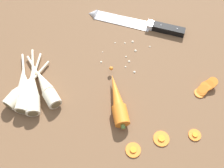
{
  "coord_description": "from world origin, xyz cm",
  "views": [
    {
      "loc": [
        -1.94,
        -40.51,
        67.43
      ],
      "look_at": [
        0.0,
        -2.0,
        1.5
      ],
      "focal_mm": 41.19,
      "sensor_mm": 36.0,
      "label": 1
    }
  ],
  "objects_px": {
    "parsnip_front": "(32,90)",
    "carrot_slice_stray_far": "(195,135)",
    "chefs_knife": "(134,22)",
    "carrot_slice_stack": "(206,87)",
    "parsnip_back": "(46,87)",
    "parsnip_mid_right": "(22,90)",
    "carrot_slice_stray_mid": "(133,150)",
    "parsnip_mid_left": "(24,84)",
    "whole_carrot": "(118,101)",
    "parsnip_outer": "(28,90)",
    "carrot_slice_stray_near": "(161,138)"
  },
  "relations": [
    {
      "from": "chefs_knife",
      "to": "parsnip_outer",
      "type": "relative_size",
      "value": 1.61
    },
    {
      "from": "parsnip_mid_left",
      "to": "parsnip_front",
      "type": "bearing_deg",
      "value": -38.23
    },
    {
      "from": "whole_carrot",
      "to": "parsnip_front",
      "type": "bearing_deg",
      "value": 169.24
    },
    {
      "from": "chefs_knife",
      "to": "carrot_slice_stray_far",
      "type": "distance_m",
      "value": 0.44
    },
    {
      "from": "parsnip_front",
      "to": "parsnip_back",
      "type": "relative_size",
      "value": 1.22
    },
    {
      "from": "carrot_slice_stray_near",
      "to": "carrot_slice_stray_mid",
      "type": "bearing_deg",
      "value": -161.13
    },
    {
      "from": "carrot_slice_stray_far",
      "to": "parsnip_front",
      "type": "bearing_deg",
      "value": 161.33
    },
    {
      "from": "carrot_slice_stack",
      "to": "carrot_slice_stray_near",
      "type": "distance_m",
      "value": 0.21
    },
    {
      "from": "parsnip_mid_right",
      "to": "parsnip_mid_left",
      "type": "bearing_deg",
      "value": 77.99
    },
    {
      "from": "chefs_knife",
      "to": "carrot_slice_stray_mid",
      "type": "distance_m",
      "value": 0.45
    },
    {
      "from": "parsnip_front",
      "to": "carrot_slice_stray_mid",
      "type": "xyz_separation_m",
      "value": [
        0.28,
        -0.18,
        -0.02
      ]
    },
    {
      "from": "parsnip_front",
      "to": "carrot_slice_stray_near",
      "type": "distance_m",
      "value": 0.39
    },
    {
      "from": "chefs_knife",
      "to": "carrot_slice_stray_mid",
      "type": "xyz_separation_m",
      "value": [
        -0.04,
        -0.45,
        -0.0
      ]
    },
    {
      "from": "parsnip_back",
      "to": "parsnip_mid_right",
      "type": "bearing_deg",
      "value": -176.11
    },
    {
      "from": "parsnip_front",
      "to": "parsnip_outer",
      "type": "relative_size",
      "value": 1.12
    },
    {
      "from": "parsnip_front",
      "to": "parsnip_mid_left",
      "type": "height_order",
      "value": "same"
    },
    {
      "from": "parsnip_outer",
      "to": "parsnip_mid_right",
      "type": "bearing_deg",
      "value": 172.0
    },
    {
      "from": "parsnip_mid_right",
      "to": "parsnip_outer",
      "type": "height_order",
      "value": "same"
    },
    {
      "from": "parsnip_back",
      "to": "carrot_slice_stray_far",
      "type": "relative_size",
      "value": 5.64
    },
    {
      "from": "chefs_knife",
      "to": "carrot_slice_stack",
      "type": "distance_m",
      "value": 0.33
    },
    {
      "from": "parsnip_front",
      "to": "carrot_slice_stack",
      "type": "distance_m",
      "value": 0.51
    },
    {
      "from": "carrot_slice_stray_near",
      "to": "carrot_slice_stray_far",
      "type": "xyz_separation_m",
      "value": [
        0.09,
        0.01,
        0.0
      ]
    },
    {
      "from": "carrot_slice_stack",
      "to": "carrot_slice_stray_mid",
      "type": "distance_m",
      "value": 0.29
    },
    {
      "from": "chefs_knife",
      "to": "parsnip_mid_right",
      "type": "bearing_deg",
      "value": -143.47
    },
    {
      "from": "parsnip_mid_right",
      "to": "carrot_slice_stack",
      "type": "xyz_separation_m",
      "value": [
        0.54,
        -0.01,
        -0.01
      ]
    },
    {
      "from": "chefs_knife",
      "to": "carrot_slice_stray_near",
      "type": "relative_size",
      "value": 7.7
    },
    {
      "from": "parsnip_mid_left",
      "to": "carrot_slice_stray_near",
      "type": "relative_size",
      "value": 4.06
    },
    {
      "from": "chefs_knife",
      "to": "parsnip_back",
      "type": "height_order",
      "value": "parsnip_back"
    },
    {
      "from": "parsnip_front",
      "to": "parsnip_mid_right",
      "type": "distance_m",
      "value": 0.03
    },
    {
      "from": "parsnip_front",
      "to": "carrot_slice_stray_mid",
      "type": "bearing_deg",
      "value": -33.48
    },
    {
      "from": "whole_carrot",
      "to": "carrot_slice_stray_mid",
      "type": "relative_size",
      "value": 4.94
    },
    {
      "from": "parsnip_front",
      "to": "carrot_slice_stray_far",
      "type": "relative_size",
      "value": 6.86
    },
    {
      "from": "carrot_slice_stack",
      "to": "carrot_slice_stray_far",
      "type": "relative_size",
      "value": 2.13
    },
    {
      "from": "carrot_slice_stack",
      "to": "parsnip_outer",
      "type": "bearing_deg",
      "value": 178.82
    },
    {
      "from": "parsnip_back",
      "to": "parsnip_outer",
      "type": "relative_size",
      "value": 0.92
    },
    {
      "from": "parsnip_mid_left",
      "to": "carrot_slice_stray_near",
      "type": "distance_m",
      "value": 0.42
    },
    {
      "from": "carrot_slice_stray_mid",
      "to": "parsnip_mid_left",
      "type": "bearing_deg",
      "value": 146.07
    },
    {
      "from": "parsnip_mid_left",
      "to": "carrot_slice_stray_mid",
      "type": "relative_size",
      "value": 4.35
    },
    {
      "from": "carrot_slice_stray_far",
      "to": "parsnip_mid_right",
      "type": "bearing_deg",
      "value": 162.16
    },
    {
      "from": "chefs_knife",
      "to": "carrot_slice_stack",
      "type": "relative_size",
      "value": 4.65
    },
    {
      "from": "parsnip_mid_left",
      "to": "parsnip_mid_right",
      "type": "bearing_deg",
      "value": -102.01
    },
    {
      "from": "carrot_slice_stack",
      "to": "carrot_slice_stray_mid",
      "type": "height_order",
      "value": "carrot_slice_stack"
    },
    {
      "from": "chefs_knife",
      "to": "carrot_slice_stack",
      "type": "bearing_deg",
      "value": -55.38
    },
    {
      "from": "whole_carrot",
      "to": "chefs_knife",
      "type": "bearing_deg",
      "value": 76.22
    },
    {
      "from": "whole_carrot",
      "to": "parsnip_mid_right",
      "type": "relative_size",
      "value": 1.21
    },
    {
      "from": "parsnip_mid_left",
      "to": "parsnip_outer",
      "type": "relative_size",
      "value": 0.85
    },
    {
      "from": "whole_carrot",
      "to": "parsnip_mid_left",
      "type": "xyz_separation_m",
      "value": [
        -0.27,
        0.07,
        -0.0
      ]
    },
    {
      "from": "parsnip_mid_left",
      "to": "carrot_slice_stray_mid",
      "type": "distance_m",
      "value": 0.37
    },
    {
      "from": "whole_carrot",
      "to": "parsnip_outer",
      "type": "xyz_separation_m",
      "value": [
        -0.26,
        0.05,
        -0.0
      ]
    },
    {
      "from": "whole_carrot",
      "to": "carrot_slice_stack",
      "type": "height_order",
      "value": "whole_carrot"
    }
  ]
}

